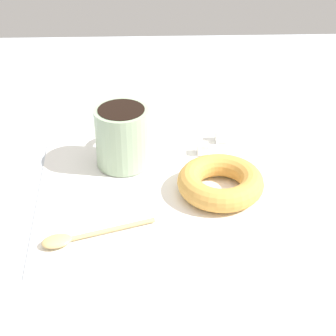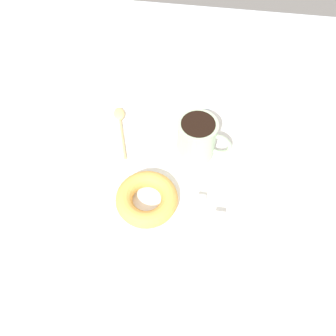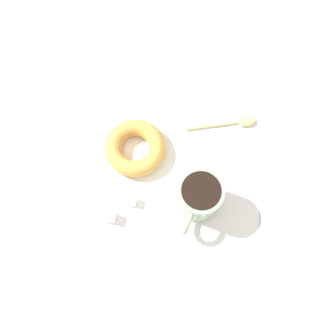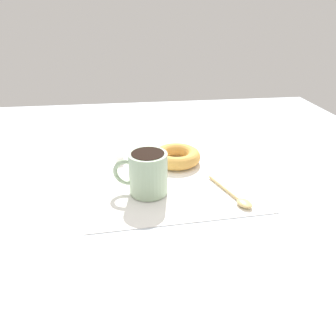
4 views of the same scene
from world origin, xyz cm
name	(u,v)px [view 3 (image 3 of 4)]	position (x,y,z in cm)	size (l,w,h in cm)	color
ground_plane	(159,157)	(0.00, 0.00, -1.00)	(120.00, 120.00, 2.00)	#B2BCC6
napkin	(168,171)	(2.29, -2.93, 0.15)	(34.77, 34.77, 0.30)	white
coffee_cup	(198,197)	(8.43, -7.86, 4.71)	(7.61, 10.82, 8.55)	#9EB793
donut	(135,149)	(-4.51, -0.18, 1.86)	(11.40, 11.40, 3.12)	gold
spoon	(237,122)	(13.80, 9.19, 0.70)	(13.63, 5.79, 0.90)	#D8B772
sugar_cube	(110,217)	(-6.24, -13.39, 1.24)	(1.89, 1.89, 1.89)	white
sugar_cube_extra	(132,201)	(-3.06, -9.86, 1.10)	(1.59, 1.59, 1.59)	white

